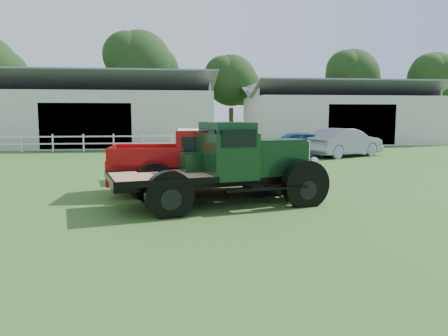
{
  "coord_description": "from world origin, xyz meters",
  "views": [
    {
      "loc": [
        -1.31,
        -10.54,
        2.51
      ],
      "look_at": [
        0.2,
        1.2,
        1.05
      ],
      "focal_mm": 35.0,
      "sensor_mm": 36.0,
      "label": 1
    }
  ],
  "objects": [
    {
      "name": "fence_rail",
      "position": [
        -8.0,
        20.0,
        0.6
      ],
      "size": [
        14.2,
        0.16,
        1.2
      ],
      "primitive_type": null,
      "color": "white",
      "rests_on": "ground"
    },
    {
      "name": "misc_car_blue",
      "position": [
        6.79,
        14.31,
        0.77
      ],
      "size": [
        4.7,
        2.3,
        1.54
      ],
      "primitive_type": "imported",
      "rotation": [
        0.0,
        0.0,
        1.46
      ],
      "color": "#244695",
      "rests_on": "ground"
    },
    {
      "name": "red_pickup",
      "position": [
        -0.39,
        3.27,
        1.03
      ],
      "size": [
        5.71,
        2.34,
        2.06
      ],
      "primitive_type": null,
      "rotation": [
        0.0,
        0.0,
        -0.03
      ],
      "color": "#9B0B0E",
      "rests_on": "ground"
    },
    {
      "name": "white_pickup",
      "position": [
        -0.36,
        6.51,
        0.85
      ],
      "size": [
        4.88,
        2.67,
        1.69
      ],
      "primitive_type": null,
      "rotation": [
        0.0,
        0.0,
        0.2
      ],
      "color": "#BCBAB4",
      "rests_on": "ground"
    },
    {
      "name": "tree_c",
      "position": [
        5.0,
        33.0,
        4.5
      ],
      "size": [
        5.4,
        5.4,
        9.0
      ],
      "primitive_type": null,
      "color": "black",
      "rests_on": "ground"
    },
    {
      "name": "shed_right",
      "position": [
        14.0,
        27.0,
        2.6
      ],
      "size": [
        16.8,
        9.2,
        5.2
      ],
      "primitive_type": null,
      "color": "#999999",
      "rests_on": "ground"
    },
    {
      "name": "tree_e",
      "position": [
        26.0,
        32.0,
        4.75
      ],
      "size": [
        5.7,
        5.7,
        9.5
      ],
      "primitive_type": null,
      "color": "black",
      "rests_on": "ground"
    },
    {
      "name": "ground",
      "position": [
        0.0,
        0.0,
        0.0
      ],
      "size": [
        120.0,
        120.0,
        0.0
      ],
      "primitive_type": "plane",
      "color": "#426A2D"
    },
    {
      "name": "tree_d",
      "position": [
        18.0,
        34.0,
        5.0
      ],
      "size": [
        6.0,
        6.0,
        10.0
      ],
      "primitive_type": null,
      "color": "black",
      "rests_on": "ground"
    },
    {
      "name": "misc_car_grey",
      "position": [
        9.13,
        14.28,
        0.84
      ],
      "size": [
        5.35,
        3.93,
        1.68
      ],
      "primitive_type": "imported",
      "rotation": [
        0.0,
        0.0,
        2.05
      ],
      "color": "gray",
      "rests_on": "ground"
    },
    {
      "name": "vintage_flatbed",
      "position": [
        0.18,
        1.28,
        1.15
      ],
      "size": [
        6.17,
        3.55,
        2.3
      ],
      "primitive_type": null,
      "rotation": [
        0.0,
        0.0,
        0.23
      ],
      "color": "#123219",
      "rests_on": "ground"
    },
    {
      "name": "tree_b",
      "position": [
        -4.0,
        34.0,
        5.75
      ],
      "size": [
        6.9,
        6.9,
        11.5
      ],
      "primitive_type": null,
      "color": "black",
      "rests_on": "ground"
    },
    {
      "name": "shed_left",
      "position": [
        -7.0,
        26.0,
        2.8
      ],
      "size": [
        18.8,
        10.2,
        5.6
      ],
      "primitive_type": null,
      "color": "#999999",
      "rests_on": "ground"
    }
  ]
}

